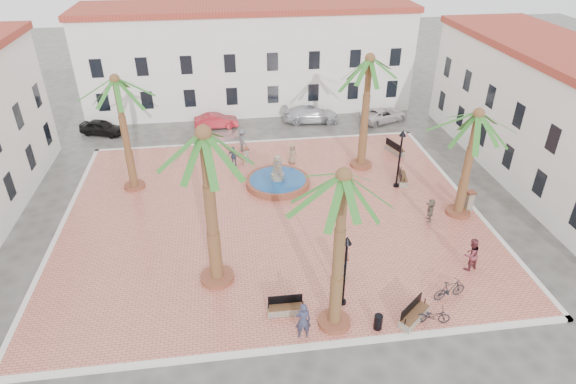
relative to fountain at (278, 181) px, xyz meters
name	(u,v)px	position (x,y,z in m)	size (l,w,h in m)	color
ground	(273,215)	(-0.76, -3.55, -0.46)	(120.00, 120.00, 0.00)	#56544F
plaza	(273,214)	(-0.76, -3.55, -0.39)	(26.00, 22.00, 0.15)	#D46F5C
kerb_n	(258,142)	(-0.76, 7.45, -0.38)	(26.30, 0.30, 0.16)	silver
kerb_s	(299,348)	(-0.76, -14.55, -0.38)	(26.30, 0.30, 0.16)	silver
kerb_e	(465,199)	(12.24, -3.55, -0.38)	(0.30, 22.30, 0.16)	silver
kerb_w	(60,229)	(-13.76, -3.55, -0.38)	(0.30, 22.30, 0.16)	silver
building_north	(249,57)	(-0.76, 16.45, 4.30)	(30.40, 7.40, 9.50)	white
building_east	(562,121)	(19.24, -1.55, 4.05)	(7.40, 26.40, 9.00)	white
fountain	(278,181)	(0.00, 0.00, 0.00)	(4.48, 4.48, 2.31)	brown
palm_nw	(117,92)	(-9.93, 1.02, 6.58)	(4.63, 4.63, 8.02)	brown
palm_sw	(205,153)	(-4.31, -9.49, 7.05)	(5.70, 5.70, 8.71)	brown
palm_s	(343,195)	(1.08, -13.37, 6.74)	(4.95, 4.95, 8.25)	brown
palm_e	(476,127)	(10.94, -5.21, 5.62)	(4.99, 4.99, 7.09)	brown
palm_ne	(369,71)	(6.55, 2.01, 6.89)	(5.25, 5.25, 8.46)	brown
bench_s	(286,309)	(-1.08, -12.40, -0.05)	(1.76, 0.56, 0.93)	gray
bench_se	(414,316)	(4.84, -13.69, -0.03)	(1.85, 1.67, 1.01)	gray
bench_e	(402,178)	(8.78, -0.76, -0.04)	(0.96, 1.94, 0.98)	gray
bench_ne	(395,149)	(9.79, 3.80, -0.03)	(1.17, 1.99, 1.00)	gray
lamppost_s	(346,259)	(1.78, -12.13, 2.43)	(0.44, 0.44, 4.05)	black
lamppost_e	(401,149)	(8.15, -1.39, 2.57)	(0.46, 0.46, 4.26)	black
bollard_se	(343,267)	(2.17, -10.32, 0.46)	(0.62, 0.62, 1.49)	gray
bollard_n	(246,156)	(-1.98, 3.49, 0.36)	(0.50, 0.50, 1.30)	gray
bollard_e	(469,201)	(11.64, -5.07, 0.44)	(0.58, 0.58, 1.46)	gray
litter_bin	(378,322)	(3.01, -13.95, 0.07)	(0.40, 0.40, 0.78)	black
cyclist_a	(303,320)	(-0.50, -13.95, 0.66)	(0.71, 0.47, 1.95)	#30324B
bicycle_a	(433,316)	(5.64, -13.95, 0.11)	(0.57, 1.62, 0.85)	black
cyclist_b	(471,254)	(9.11, -10.46, 0.65)	(0.93, 0.73, 1.92)	brown
bicycle_b	(450,289)	(7.10, -12.47, 0.23)	(0.51, 1.80, 1.08)	black
pedestrian_fountain_a	(292,154)	(1.47, 3.10, 0.45)	(0.75, 0.49, 1.54)	#866C57
pedestrian_fountain_b	(233,156)	(-2.94, 3.27, 0.48)	(0.93, 0.39, 1.59)	#384D66
pedestrian_north	(242,140)	(-2.13, 5.77, 0.62)	(1.21, 0.70, 1.87)	#535359
pedestrian_east	(430,210)	(8.79, -5.75, 0.45)	(1.42, 0.45, 1.53)	#6D6052
car_black	(102,127)	(-13.95, 11.00, 0.18)	(1.52, 3.79, 1.29)	black
car_red	(216,121)	(-4.17, 11.17, 0.17)	(1.34, 3.83, 1.26)	#A51B26
car_silver	(311,114)	(4.43, 11.38, 0.25)	(2.01, 4.95, 1.44)	silver
car_white	(383,115)	(11.00, 10.61, 0.15)	(2.05, 4.44, 1.23)	silver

